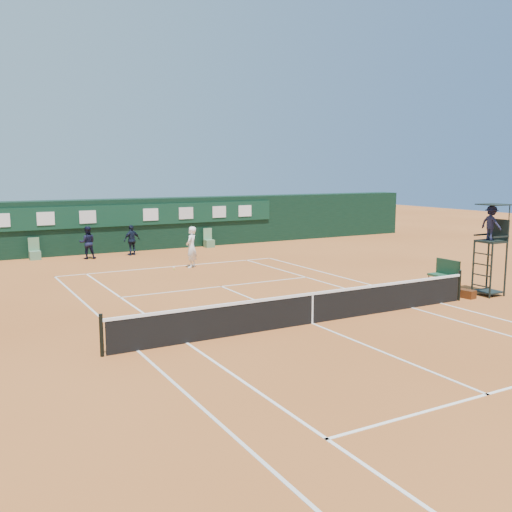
{
  "coord_description": "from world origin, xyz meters",
  "views": [
    {
      "loc": [
        -9.74,
        -13.95,
        4.64
      ],
      "look_at": [
        1.38,
        6.0,
        1.2
      ],
      "focal_mm": 40.0,
      "sensor_mm": 36.0,
      "label": 1
    }
  ],
  "objects": [
    {
      "name": "back_wall",
      "position": [
        0.0,
        18.74,
        1.51
      ],
      "size": [
        40.0,
        1.65,
        3.0
      ],
      "color": "black",
      "rests_on": "ground"
    },
    {
      "name": "ground",
      "position": [
        0.0,
        0.0,
        0.0
      ],
      "size": [
        90.0,
        90.0,
        0.0
      ],
      "primitive_type": "plane",
      "color": "#BA632C",
      "rests_on": "ground"
    },
    {
      "name": "linesman_chair_right",
      "position": [
        4.5,
        17.48,
        0.32
      ],
      "size": [
        0.55,
        0.5,
        1.15
      ],
      "color": "#548059",
      "rests_on": "ground"
    },
    {
      "name": "ball_kid_left",
      "position": [
        -3.0,
        16.42,
        0.86
      ],
      "size": [
        0.95,
        0.8,
        1.73
      ],
      "primitive_type": "imported",
      "rotation": [
        0.0,
        0.0,
        2.95
      ],
      "color": "black",
      "rests_on": "ground"
    },
    {
      "name": "tennis_ball",
      "position": [
        -0.26,
        10.97,
        0.03
      ],
      "size": [
        0.06,
        0.06,
        0.06
      ],
      "primitive_type": "sphere",
      "color": "#C6E635",
      "rests_on": "ground"
    },
    {
      "name": "tennis_bag",
      "position": [
        6.97,
        0.26,
        0.15
      ],
      "size": [
        0.46,
        0.85,
        0.3
      ],
      "primitive_type": "cube",
      "rotation": [
        0.0,
        0.0,
        0.14
      ],
      "color": "black",
      "rests_on": "ground"
    },
    {
      "name": "player_bench",
      "position": [
        7.86,
        2.0,
        0.6
      ],
      "size": [
        0.55,
        1.2,
        1.1
      ],
      "color": "#1B432D",
      "rests_on": "ground"
    },
    {
      "name": "linesman_chair_left",
      "position": [
        -5.5,
        17.48,
        0.32
      ],
      "size": [
        0.55,
        0.5,
        1.15
      ],
      "color": "#53805E",
      "rests_on": "ground"
    },
    {
      "name": "umpire_chair",
      "position": [
        8.04,
        0.08,
        2.46
      ],
      "size": [
        0.96,
        0.95,
        3.42
      ],
      "color": "black",
      "rests_on": "ground"
    },
    {
      "name": "player",
      "position": [
        0.74,
        11.22,
        0.99
      ],
      "size": [
        0.85,
        0.84,
        1.98
      ],
      "primitive_type": "imported",
      "rotation": [
        0.0,
        0.0,
        3.91
      ],
      "color": "white",
      "rests_on": "ground"
    },
    {
      "name": "court_lines",
      "position": [
        0.0,
        0.0,
        0.01
      ],
      "size": [
        11.05,
        23.85,
        0.01
      ],
      "color": "silver",
      "rests_on": "ground"
    },
    {
      "name": "ball_kid_right",
      "position": [
        -0.57,
        16.54,
        0.84
      ],
      "size": [
        1.06,
        0.67,
        1.68
      ],
      "primitive_type": "imported",
      "rotation": [
        0.0,
        0.0,
        3.42
      ],
      "color": "black",
      "rests_on": "ground"
    },
    {
      "name": "tennis_net",
      "position": [
        0.0,
        0.0,
        0.51
      ],
      "size": [
        12.9,
        0.1,
        1.1
      ],
      "color": "black",
      "rests_on": "ground"
    },
    {
      "name": "cooler",
      "position": [
        8.38,
        2.18,
        0.33
      ],
      "size": [
        0.57,
        0.57,
        0.65
      ],
      "color": "silver",
      "rests_on": "ground"
    }
  ]
}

